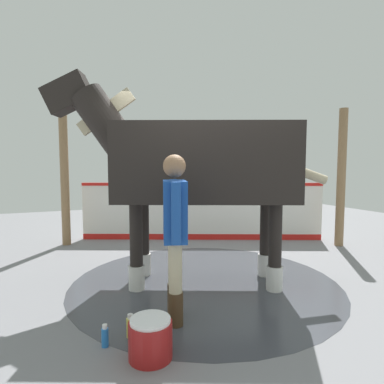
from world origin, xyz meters
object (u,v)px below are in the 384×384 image
object	(u,v)px
handler	(175,226)
bottle_shampoo	(130,327)
horse	(196,165)
wash_bucket	(150,338)
bottle_spray	(105,336)

from	to	relation	value
handler	bottle_shampoo	distance (m)	0.99
horse	bottle_shampoo	xyz separation A→B (m)	(1.08, 1.03, -1.47)
wash_bucket	bottle_spray	xyz separation A→B (m)	(0.32, -0.30, -0.07)
handler	bottle_shampoo	bearing A→B (deg)	-145.85
bottle_spray	wash_bucket	bearing A→B (deg)	136.68
wash_bucket	bottle_spray	bearing A→B (deg)	-43.32
horse	bottle_spray	distance (m)	2.26
horse	wash_bucket	size ratio (longest dim) A/B	9.68
bottle_shampoo	bottle_spray	distance (m)	0.24
handler	bottle_spray	distance (m)	1.14
handler	wash_bucket	bearing A→B (deg)	-110.43
horse	wash_bucket	distance (m)	2.22
horse	handler	size ratio (longest dim) A/B	2.07
horse	bottle_spray	xyz separation A→B (m)	(1.32, 1.10, -1.48)
bottle_shampoo	handler	bearing A→B (deg)	-162.66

